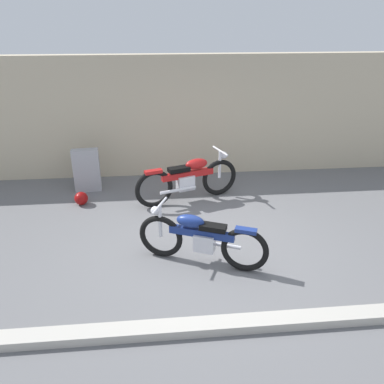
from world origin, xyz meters
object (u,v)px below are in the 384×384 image
at_px(motorcycle_red, 189,179).
at_px(stone_marker, 87,170).
at_px(helmet, 81,198).
at_px(motorcycle_blue, 200,238).

bearing_deg(motorcycle_red, stone_marker, 143.27).
height_order(helmet, motorcycle_red, motorcycle_red).
relative_size(helmet, motorcycle_blue, 0.14).
bearing_deg(motorcycle_blue, stone_marker, -31.62).
relative_size(stone_marker, motorcycle_blue, 0.49).
xyz_separation_m(stone_marker, motorcycle_red, (2.10, -0.69, 0.01)).
bearing_deg(motorcycle_blue, helmet, -23.49).
xyz_separation_m(stone_marker, motorcycle_blue, (2.08, -2.88, -0.03)).
relative_size(stone_marker, motorcycle_red, 0.44).
xyz_separation_m(stone_marker, helmet, (-0.04, -0.68, -0.33)).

